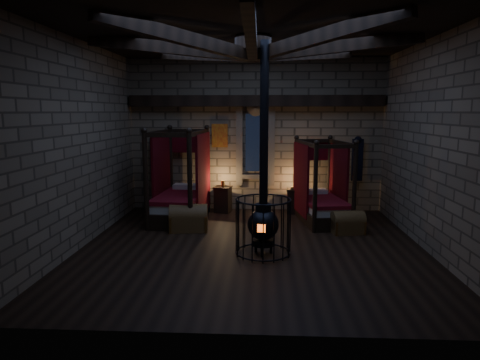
{
  "coord_description": "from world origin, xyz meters",
  "views": [
    {
      "loc": [
        0.2,
        -8.48,
        2.77
      ],
      "look_at": [
        -0.28,
        0.6,
        1.31
      ],
      "focal_mm": 32.0,
      "sensor_mm": 36.0,
      "label": 1
    }
  ],
  "objects_px": {
    "bed_left": "(181,198)",
    "bed_right": "(321,202)",
    "stove": "(263,222)",
    "trunk_left": "(189,219)",
    "trunk_right": "(348,223)"
  },
  "relations": [
    {
      "from": "trunk_left",
      "to": "stove",
      "type": "height_order",
      "value": "stove"
    },
    {
      "from": "bed_right",
      "to": "trunk_left",
      "type": "xyz_separation_m",
      "value": [
        -3.21,
        -1.04,
        -0.22
      ]
    },
    {
      "from": "bed_right",
      "to": "trunk_left",
      "type": "bearing_deg",
      "value": -171.39
    },
    {
      "from": "trunk_right",
      "to": "stove",
      "type": "relative_size",
      "value": 0.19
    },
    {
      "from": "bed_left",
      "to": "trunk_left",
      "type": "distance_m",
      "value": 1.16
    },
    {
      "from": "trunk_left",
      "to": "bed_left",
      "type": "bearing_deg",
      "value": 104.59
    },
    {
      "from": "bed_left",
      "to": "stove",
      "type": "distance_m",
      "value": 3.4
    },
    {
      "from": "trunk_left",
      "to": "stove",
      "type": "distance_m",
      "value": 2.39
    },
    {
      "from": "bed_left",
      "to": "trunk_left",
      "type": "height_order",
      "value": "bed_left"
    },
    {
      "from": "bed_left",
      "to": "bed_right",
      "type": "xyz_separation_m",
      "value": [
        3.6,
        -0.01,
        -0.06
      ]
    },
    {
      "from": "bed_left",
      "to": "bed_right",
      "type": "height_order",
      "value": "bed_left"
    },
    {
      "from": "bed_left",
      "to": "bed_right",
      "type": "bearing_deg",
      "value": 3.57
    },
    {
      "from": "bed_left",
      "to": "trunk_right",
      "type": "relative_size",
      "value": 2.9
    },
    {
      "from": "bed_right",
      "to": "trunk_left",
      "type": "relative_size",
      "value": 2.27
    },
    {
      "from": "trunk_right",
      "to": "bed_right",
      "type": "bearing_deg",
      "value": 103.3
    }
  ]
}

